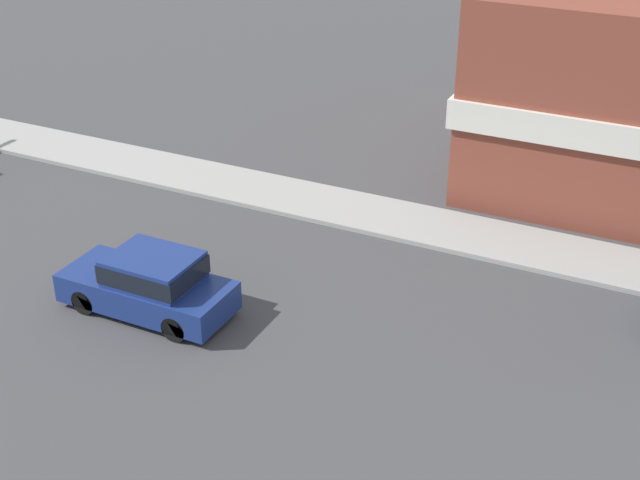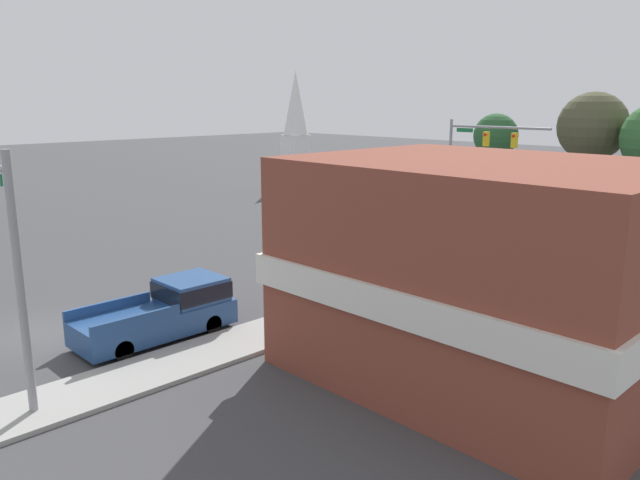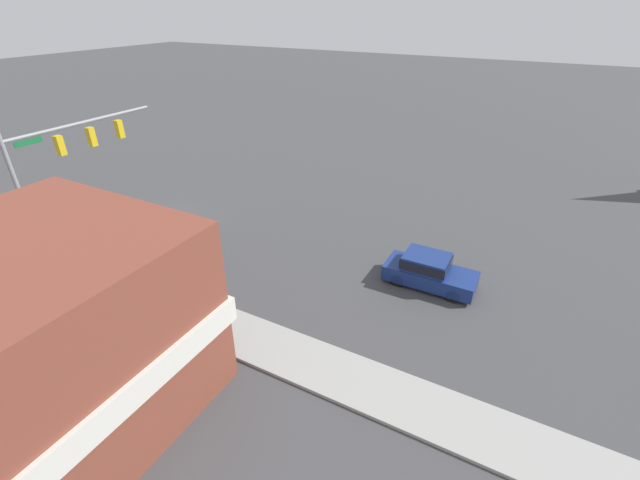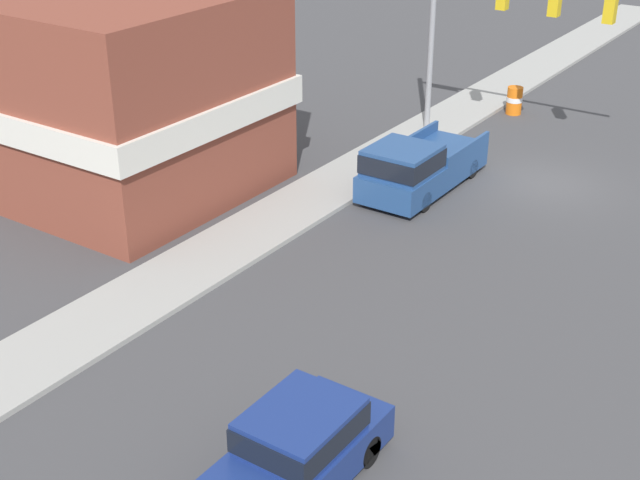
# 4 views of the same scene
# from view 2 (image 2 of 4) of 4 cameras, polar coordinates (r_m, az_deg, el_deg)

# --- Properties ---
(ground_plane) EXTENTS (200.00, 200.00, 0.00)m
(ground_plane) POSITION_cam_2_polar(r_m,az_deg,el_deg) (24.39, -23.91, -7.74)
(ground_plane) COLOR #424244
(sidewalk_curb) EXTENTS (2.40, 60.00, 0.14)m
(sidewalk_curb) POSITION_cam_2_polar(r_m,az_deg,el_deg) (19.45, -17.82, -12.22)
(sidewalk_curb) COLOR #9E9E99
(sidewalk_curb) RESTS_ON ground
(far_signal_assembly) EXTENTS (8.07, 0.49, 6.63)m
(far_signal_assembly) POSITION_cam_2_polar(r_m,az_deg,el_deg) (47.94, 14.41, 8.45)
(far_signal_assembly) COLOR gray
(far_signal_assembly) RESTS_ON ground
(car_lead) EXTENTS (1.83, 4.38, 1.62)m
(car_lead) POSITION_cam_2_polar(r_m,az_deg,el_deg) (34.44, 1.63, 0.59)
(car_lead) COLOR black
(car_lead) RESTS_ON ground
(car_oncoming) EXTENTS (1.75, 4.75, 1.43)m
(car_oncoming) POSITION_cam_2_polar(r_m,az_deg,el_deg) (42.51, 17.04, 2.24)
(car_oncoming) COLOR black
(car_oncoming) RESTS_ON ground
(pickup_truck_parked) EXTENTS (2.09, 5.46, 1.86)m
(pickup_truck_parked) POSITION_cam_2_polar(r_m,az_deg,el_deg) (22.50, -13.69, -6.19)
(pickup_truck_parked) COLOR black
(pickup_truck_parked) RESTS_ON ground
(corner_brick_building) EXTENTS (10.70, 8.31, 6.42)m
(corner_brick_building) POSITION_cam_2_polar(r_m,az_deg,el_deg) (18.69, 14.75, -2.84)
(corner_brick_building) COLOR brown
(corner_brick_building) RESTS_ON ground
(church_steeple) EXTENTS (2.34, 2.34, 10.72)m
(church_steeple) POSITION_cam_2_polar(r_m,az_deg,el_deg) (59.62, -2.22, 10.34)
(church_steeple) COLOR white
(church_steeple) RESTS_ON ground
(backdrop_tree_left_far) EXTENTS (4.36, 4.36, 6.76)m
(backdrop_tree_left_far) POSITION_cam_2_polar(r_m,az_deg,el_deg) (64.99, 15.77, 9.15)
(backdrop_tree_left_far) COLOR #4C3823
(backdrop_tree_left_far) RESTS_ON ground
(backdrop_tree_left_mid) EXTENTS (6.48, 6.48, 8.84)m
(backdrop_tree_left_mid) POSITION_cam_2_polar(r_m,az_deg,el_deg) (64.95, 23.67, 9.48)
(backdrop_tree_left_mid) COLOR #4C3823
(backdrop_tree_left_mid) RESTS_ON ground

